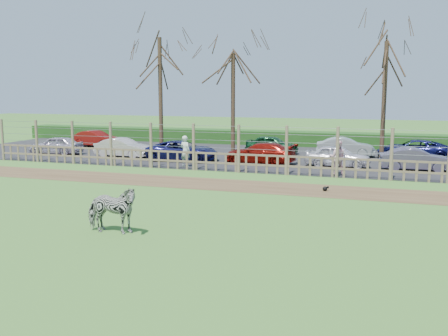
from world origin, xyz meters
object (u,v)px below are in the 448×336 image
(tree_mid, at_px, (233,80))
(car_10, at_px, (272,145))
(tree_right, at_px, (385,73))
(car_5, at_px, (416,159))
(zebra, at_px, (111,210))
(car_2, at_px, (182,151))
(car_0, at_px, (56,145))
(car_11, at_px, (345,147))
(car_3, at_px, (260,153))
(car_7, at_px, (96,139))
(car_1, at_px, (123,148))
(crow, at_px, (325,189))
(tree_left, at_px, (160,68))
(car_4, at_px, (338,156))
(visitor_b, at_px, (337,157))
(car_12, at_px, (413,149))
(visitor_a, at_px, (185,151))

(tree_mid, bearing_deg, car_10, 51.46)
(tree_right, xyz_separation_m, car_5, (1.75, -2.81, -4.60))
(tree_right, relative_size, zebra, 4.28)
(tree_right, height_order, car_2, tree_right)
(car_10, bearing_deg, car_2, 143.00)
(car_0, relative_size, car_11, 0.97)
(car_3, height_order, car_7, same)
(car_10, bearing_deg, car_1, 123.20)
(crow, xyz_separation_m, car_2, (-9.28, 6.50, 0.53))
(tree_left, bearing_deg, car_11, 17.52)
(car_11, bearing_deg, zebra, 159.70)
(car_4, distance_m, car_10, 6.63)
(car_2, height_order, car_10, same)
(car_2, distance_m, car_4, 9.14)
(car_0, xyz_separation_m, car_10, (13.53, 4.81, 0.00))
(tree_left, height_order, car_1, tree_left)
(tree_left, distance_m, visitor_b, 12.93)
(crow, distance_m, car_0, 19.60)
(car_7, bearing_deg, car_3, -102.18)
(car_1, relative_size, car_12, 0.84)
(crow, height_order, car_10, car_10)
(visitor_a, distance_m, car_0, 10.50)
(tree_left, distance_m, zebra, 18.16)
(zebra, bearing_deg, tree_left, 16.47)
(tree_left, distance_m, car_10, 8.89)
(tree_left, bearing_deg, car_7, 154.32)
(car_4, bearing_deg, tree_left, 86.29)
(tree_left, relative_size, car_1, 2.16)
(car_1, relative_size, car_3, 0.88)
(car_1, bearing_deg, zebra, -149.69)
(tree_right, relative_size, car_7, 2.02)
(visitor_a, relative_size, crow, 6.29)
(crow, relative_size, car_10, 0.08)
(zebra, bearing_deg, car_11, -18.40)
(visitor_b, relative_size, car_1, 0.47)
(crow, bearing_deg, car_5, 60.01)
(visitor_b, relative_size, car_7, 0.47)
(visitor_b, bearing_deg, car_5, -147.93)
(car_12, bearing_deg, car_11, -89.28)
(car_1, bearing_deg, car_11, -68.15)
(tree_mid, height_order, car_1, tree_mid)
(car_7, height_order, car_11, same)
(car_10, bearing_deg, zebra, -176.98)
(visitor_b, bearing_deg, car_1, -10.83)
(car_1, xyz_separation_m, car_5, (17.33, -0.05, 0.00))
(tree_right, xyz_separation_m, visitor_b, (-2.05, -5.23, -4.34))
(car_0, distance_m, car_10, 14.36)
(car_2, xyz_separation_m, car_12, (13.25, 4.95, 0.00))
(car_2, height_order, car_5, same)
(car_3, distance_m, car_10, 4.69)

